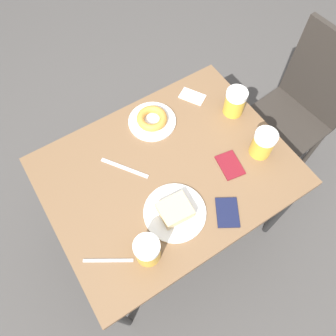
{
  "coord_description": "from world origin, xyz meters",
  "views": [
    {
      "loc": [
        0.54,
        -0.35,
        1.95
      ],
      "look_at": [
        0.0,
        0.0,
        0.73
      ],
      "focal_mm": 35.0,
      "sensor_mm": 36.0,
      "label": 1
    }
  ],
  "objects_px": {
    "plate_with_donut": "(152,120)",
    "napkin_folded": "(192,96)",
    "fork": "(108,261)",
    "beer_mug_left": "(235,102)",
    "chair": "(304,102)",
    "beer_mug_right": "(147,250)",
    "beer_mug_center": "(263,143)",
    "knife": "(125,168)",
    "passport_near_edge": "(227,212)",
    "passport_far_edge": "(230,165)",
    "plate_with_cake": "(175,211)"
  },
  "relations": [
    {
      "from": "beer_mug_left",
      "to": "napkin_folded",
      "type": "bearing_deg",
      "value": -147.24
    },
    {
      "from": "napkin_folded",
      "to": "beer_mug_left",
      "type": "bearing_deg",
      "value": 32.76
    },
    {
      "from": "chair",
      "to": "beer_mug_right",
      "type": "distance_m",
      "value": 1.2
    },
    {
      "from": "knife",
      "to": "passport_near_edge",
      "type": "xyz_separation_m",
      "value": [
        0.4,
        0.25,
        0.0
      ]
    },
    {
      "from": "plate_with_donut",
      "to": "passport_far_edge",
      "type": "xyz_separation_m",
      "value": [
        0.38,
        0.16,
        -0.01
      ]
    },
    {
      "from": "plate_with_cake",
      "to": "passport_far_edge",
      "type": "xyz_separation_m",
      "value": [
        -0.05,
        0.32,
        -0.01
      ]
    },
    {
      "from": "beer_mug_center",
      "to": "passport_near_edge",
      "type": "xyz_separation_m",
      "value": [
        0.15,
        -0.29,
        -0.06
      ]
    },
    {
      "from": "plate_with_cake",
      "to": "passport_far_edge",
      "type": "bearing_deg",
      "value": 99.4
    },
    {
      "from": "plate_with_donut",
      "to": "passport_far_edge",
      "type": "distance_m",
      "value": 0.41
    },
    {
      "from": "chair",
      "to": "fork",
      "type": "bearing_deg",
      "value": -85.45
    },
    {
      "from": "plate_with_donut",
      "to": "beer_mug_right",
      "type": "xyz_separation_m",
      "value": [
        0.52,
        -0.33,
        0.05
      ]
    },
    {
      "from": "fork",
      "to": "napkin_folded",
      "type": "bearing_deg",
      "value": 123.91
    },
    {
      "from": "chair",
      "to": "passport_near_edge",
      "type": "distance_m",
      "value": 0.86
    },
    {
      "from": "chair",
      "to": "plate_with_donut",
      "type": "relative_size",
      "value": 4.27
    },
    {
      "from": "knife",
      "to": "passport_far_edge",
      "type": "distance_m",
      "value": 0.45
    },
    {
      "from": "knife",
      "to": "fork",
      "type": "bearing_deg",
      "value": -37.93
    },
    {
      "from": "beer_mug_left",
      "to": "knife",
      "type": "height_order",
      "value": "beer_mug_left"
    },
    {
      "from": "plate_with_cake",
      "to": "plate_with_donut",
      "type": "distance_m",
      "value": 0.46
    },
    {
      "from": "plate_with_donut",
      "to": "napkin_folded",
      "type": "xyz_separation_m",
      "value": [
        -0.02,
        0.24,
        -0.02
      ]
    },
    {
      "from": "passport_near_edge",
      "to": "knife",
      "type": "bearing_deg",
      "value": -147.93
    },
    {
      "from": "beer_mug_left",
      "to": "napkin_folded",
      "type": "distance_m",
      "value": 0.22
    },
    {
      "from": "fork",
      "to": "beer_mug_left",
      "type": "bearing_deg",
      "value": 110.31
    },
    {
      "from": "beer_mug_left",
      "to": "beer_mug_right",
      "type": "distance_m",
      "value": 0.78
    },
    {
      "from": "beer_mug_left",
      "to": "fork",
      "type": "relative_size",
      "value": 0.8
    },
    {
      "from": "beer_mug_right",
      "to": "fork",
      "type": "relative_size",
      "value": 0.8
    },
    {
      "from": "beer_mug_center",
      "to": "beer_mug_right",
      "type": "distance_m",
      "value": 0.66
    },
    {
      "from": "beer_mug_right",
      "to": "chair",
      "type": "bearing_deg",
      "value": 104.12
    },
    {
      "from": "beer_mug_center",
      "to": "passport_near_edge",
      "type": "height_order",
      "value": "beer_mug_center"
    },
    {
      "from": "plate_with_cake",
      "to": "knife",
      "type": "relative_size",
      "value": 1.32
    },
    {
      "from": "plate_with_donut",
      "to": "beer_mug_center",
      "type": "bearing_deg",
      "value": 39.06
    },
    {
      "from": "plate_with_donut",
      "to": "fork",
      "type": "bearing_deg",
      "value": -45.86
    },
    {
      "from": "fork",
      "to": "knife",
      "type": "xyz_separation_m",
      "value": [
        -0.31,
        0.24,
        -0.0
      ]
    },
    {
      "from": "beer_mug_left",
      "to": "fork",
      "type": "bearing_deg",
      "value": -69.69
    },
    {
      "from": "napkin_folded",
      "to": "beer_mug_center",
      "type": "bearing_deg",
      "value": 10.26
    },
    {
      "from": "plate_with_donut",
      "to": "napkin_folded",
      "type": "height_order",
      "value": "plate_with_donut"
    },
    {
      "from": "plate_with_donut",
      "to": "beer_mug_center",
      "type": "xyz_separation_m",
      "value": [
        0.39,
        0.32,
        0.05
      ]
    },
    {
      "from": "fork",
      "to": "plate_with_donut",
      "type": "bearing_deg",
      "value": 134.14
    },
    {
      "from": "beer_mug_left",
      "to": "plate_with_cake",
      "type": "bearing_deg",
      "value": -61.18
    },
    {
      "from": "plate_with_cake",
      "to": "beer_mug_center",
      "type": "distance_m",
      "value": 0.48
    },
    {
      "from": "beer_mug_left",
      "to": "passport_near_edge",
      "type": "distance_m",
      "value": 0.52
    },
    {
      "from": "plate_with_donut",
      "to": "beer_mug_left",
      "type": "distance_m",
      "value": 0.39
    },
    {
      "from": "knife",
      "to": "napkin_folded",
      "type": "bearing_deg",
      "value": 109.64
    },
    {
      "from": "plate_with_donut",
      "to": "beer_mug_right",
      "type": "bearing_deg",
      "value": -32.58
    },
    {
      "from": "chair",
      "to": "beer_mug_right",
      "type": "bearing_deg",
      "value": -81.32
    },
    {
      "from": "chair",
      "to": "knife",
      "type": "height_order",
      "value": "chair"
    },
    {
      "from": "beer_mug_right",
      "to": "passport_far_edge",
      "type": "bearing_deg",
      "value": 105.7
    },
    {
      "from": "knife",
      "to": "passport_near_edge",
      "type": "height_order",
      "value": "passport_near_edge"
    },
    {
      "from": "chair",
      "to": "beer_mug_center",
      "type": "bearing_deg",
      "value": -77.33
    },
    {
      "from": "plate_with_cake",
      "to": "beer_mug_left",
      "type": "bearing_deg",
      "value": 118.82
    },
    {
      "from": "beer_mug_right",
      "to": "fork",
      "type": "bearing_deg",
      "value": -114.0
    }
  ]
}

